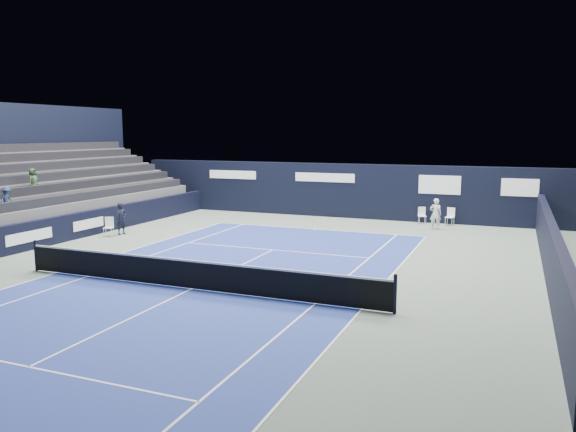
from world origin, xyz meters
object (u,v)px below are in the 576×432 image
Objects in this scene: tennis_net at (191,273)px; line_judge_chair at (109,225)px; folding_chair_back_b at (450,215)px; tennis_player at (436,214)px; folding_chair_back_a at (422,212)px.

line_judge_chair is at bearing 143.07° from tennis_net.
tennis_net reaches higher than line_judge_chair.
folding_chair_back_b is 1.77m from tennis_player.
folding_chair_back_b is at bearing 10.57° from line_judge_chair.
line_judge_chair is at bearing -162.86° from folding_chair_back_a.
folding_chair_back_a is 1.95m from tennis_player.
tennis_net is (-6.17, -15.81, -0.02)m from folding_chair_back_b.
folding_chair_back_a is 0.96× the size of folding_chair_back_b.
tennis_player is (0.94, -1.70, 0.20)m from folding_chair_back_a.
folding_chair_back_a is 16.53m from tennis_net.
tennis_net is (8.45, -6.35, -0.02)m from line_judge_chair.
folding_chair_back_a is 0.97× the size of line_judge_chair.
folding_chair_back_b is 0.59× the size of tennis_player.
folding_chair_back_b is 1.01× the size of line_judge_chair.
tennis_net reaches higher than folding_chair_back_b.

